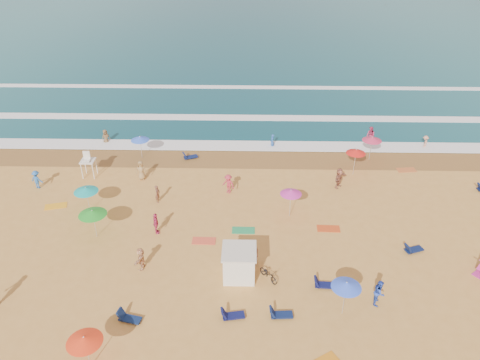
{
  "coord_description": "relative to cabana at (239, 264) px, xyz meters",
  "views": [
    {
      "loc": [
        3.37,
        -26.8,
        21.22
      ],
      "look_at": [
        2.66,
        6.0,
        1.5
      ],
      "focal_mm": 35.0,
      "sensor_mm": 36.0,
      "label": 1
    }
  ],
  "objects": [
    {
      "name": "lifeguard_stand",
      "position": [
        -13.6,
        12.63,
        0.05
      ],
      "size": [
        1.2,
        1.2,
        2.1
      ],
      "primitive_type": null,
      "color": "white",
      "rests_on": "ground"
    },
    {
      "name": "loungers",
      "position": [
        0.89,
        1.45,
        -0.83
      ],
      "size": [
        44.27,
        22.99,
        0.34
      ],
      "color": "#0F154C",
      "rests_on": "ground"
    },
    {
      "name": "surf_foam",
      "position": [
        -2.81,
        25.03,
        -0.9
      ],
      "size": [
        200.0,
        18.7,
        0.05
      ],
      "color": "white",
      "rests_on": "ground"
    },
    {
      "name": "beach_umbrellas",
      "position": [
        -2.03,
        3.91,
        1.15
      ],
      "size": [
        71.0,
        31.7,
        0.79
      ],
      "color": "#F83814",
      "rests_on": "ground"
    },
    {
      "name": "towels",
      "position": [
        -3.77,
        0.25,
        -0.98
      ],
      "size": [
        42.82,
        28.59,
        0.03
      ],
      "color": "red",
      "rests_on": "ground"
    },
    {
      "name": "cabana",
      "position": [
        0.0,
        0.0,
        0.0
      ],
      "size": [
        2.0,
        2.0,
        2.0
      ],
      "primitive_type": "cube",
      "color": "white",
      "rests_on": "ground"
    },
    {
      "name": "ocean",
      "position": [
        -2.81,
        87.71,
        -1.0
      ],
      "size": [
        220.0,
        140.0,
        0.18
      ],
      "primitive_type": "cube",
      "color": "#0C4756",
      "rests_on": "ground"
    },
    {
      "name": "wet_sand",
      "position": [
        -2.81,
        16.21,
        -0.99
      ],
      "size": [
        220.0,
        220.0,
        0.0
      ],
      "primitive_type": "plane",
      "color": "olive",
      "rests_on": "ground"
    },
    {
      "name": "beachgoers",
      "position": [
        -2.71,
        8.53,
        -0.2
      ],
      "size": [
        48.1,
        24.14,
        2.07
      ],
      "color": "#C0305E",
      "rests_on": "ground"
    },
    {
      "name": "ground",
      "position": [
        -2.81,
        3.71,
        -1.0
      ],
      "size": [
        220.0,
        220.0,
        0.0
      ],
      "primitive_type": "plane",
      "color": "gold",
      "rests_on": "ground"
    },
    {
      "name": "bicycle",
      "position": [
        1.9,
        -0.3,
        -0.56
      ],
      "size": [
        1.48,
        1.67,
        0.87
      ],
      "primitive_type": "imported",
      "rotation": [
        0.0,
        0.0,
        0.66
      ],
      "color": "black",
      "rests_on": "ground"
    },
    {
      "name": "cabana_roof",
      "position": [
        0.0,
        0.0,
        1.06
      ],
      "size": [
        2.2,
        2.2,
        0.12
      ],
      "primitive_type": "cube",
      "color": "silver",
      "rests_on": "cabana"
    }
  ]
}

